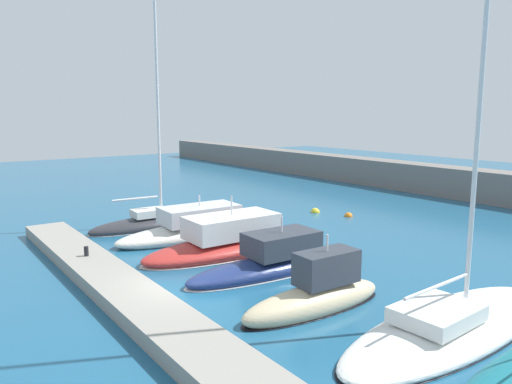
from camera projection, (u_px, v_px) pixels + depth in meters
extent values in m
plane|color=#1E567A|center=(183.00, 297.00, 18.76)|extent=(120.00, 120.00, 0.00)
cube|color=gray|center=(136.00, 301.00, 17.64)|extent=(27.12, 2.08, 0.58)
ellipsoid|color=#2D2D33|center=(149.00, 225.00, 29.84)|extent=(2.40, 7.41, 1.13)
ellipsoid|color=silver|center=(149.00, 228.00, 29.87)|extent=(2.43, 7.49, 0.12)
cylinder|color=silver|center=(158.00, 112.00, 29.17)|extent=(0.16, 0.16, 12.53)
cylinder|color=silver|center=(135.00, 199.00, 29.12)|extent=(0.22, 2.80, 0.11)
cube|color=silver|center=(149.00, 213.00, 29.73)|extent=(1.42, 2.06, 0.45)
ellipsoid|color=silver|center=(199.00, 232.00, 27.75)|extent=(3.04, 9.84, 1.19)
cube|color=silver|center=(200.00, 214.00, 27.60)|extent=(2.33, 4.40, 0.92)
cube|color=black|center=(222.00, 209.00, 28.37)|extent=(1.99, 1.15, 0.52)
cylinder|color=silver|center=(199.00, 201.00, 27.47)|extent=(0.08, 0.08, 0.60)
ellipsoid|color=#B72D28|center=(233.00, 247.00, 24.86)|extent=(3.27, 9.79, 1.11)
ellipsoid|color=silver|center=(233.00, 251.00, 24.90)|extent=(3.31, 9.89, 0.12)
cube|color=silver|center=(232.00, 226.00, 24.66)|extent=(2.37, 4.63, 1.09)
cube|color=black|center=(257.00, 219.00, 25.51)|extent=(2.09, 1.18, 0.61)
cylinder|color=silver|center=(232.00, 205.00, 24.49)|extent=(0.08, 0.08, 0.97)
ellipsoid|color=navy|center=(279.00, 266.00, 21.91)|extent=(2.49, 9.27, 1.05)
ellipsoid|color=silver|center=(279.00, 270.00, 21.94)|extent=(2.52, 9.36, 0.12)
cube|color=#333842|center=(282.00, 243.00, 21.82)|extent=(2.00, 3.27, 1.00)
cube|color=black|center=(303.00, 236.00, 22.47)|extent=(1.74, 0.85, 0.56)
cylinder|color=silver|center=(282.00, 224.00, 21.69)|extent=(0.08, 0.08, 0.71)
ellipsoid|color=beige|center=(314.00, 302.00, 17.57)|extent=(1.83, 6.12, 1.21)
ellipsoid|color=black|center=(314.00, 309.00, 17.61)|extent=(1.85, 6.19, 0.12)
cube|color=#333842|center=(327.00, 267.00, 17.68)|extent=(1.22, 2.38, 1.19)
cube|color=black|center=(334.00, 261.00, 17.84)|extent=(1.05, 0.62, 0.67)
cylinder|color=silver|center=(327.00, 243.00, 17.54)|extent=(0.08, 0.08, 0.61)
ellipsoid|color=white|center=(452.00, 327.00, 15.90)|extent=(3.80, 10.62, 0.97)
ellipsoid|color=black|center=(451.00, 330.00, 15.91)|extent=(3.84, 10.73, 0.12)
cylinder|color=silver|center=(487.00, 6.00, 14.76)|extent=(0.15, 0.15, 19.10)
cylinder|color=silver|center=(439.00, 286.00, 15.05)|extent=(0.30, 3.56, 0.11)
cube|color=silver|center=(437.00, 314.00, 15.20)|extent=(2.10, 2.73, 0.49)
sphere|color=yellow|center=(315.00, 212.00, 34.54)|extent=(0.64, 0.64, 0.64)
sphere|color=orange|center=(348.00, 216.00, 33.19)|extent=(0.56, 0.56, 0.56)
cylinder|color=black|center=(86.00, 251.00, 22.12)|extent=(0.20, 0.20, 0.44)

